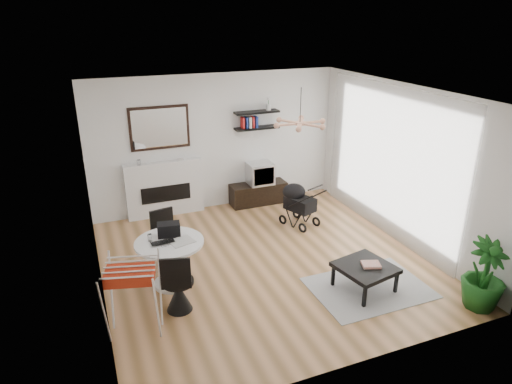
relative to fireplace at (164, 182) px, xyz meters
name	(u,v)px	position (x,y,z in m)	size (l,w,h in m)	color
floor	(265,262)	(1.10, -2.42, -0.69)	(5.00, 5.00, 0.00)	olive
ceiling	(266,93)	(1.10, -2.42, 2.01)	(5.00, 5.00, 0.00)	white
wall_back	(216,142)	(1.10, 0.08, 0.66)	(5.00, 5.00, 0.00)	white
wall_left	(92,208)	(-1.40, -2.42, 0.66)	(5.00, 5.00, 0.00)	white
wall_right	(401,164)	(3.60, -2.42, 0.66)	(5.00, 5.00, 0.00)	white
sheer_curtain	(389,162)	(3.50, -2.22, 0.66)	(0.04, 3.60, 2.60)	white
fireplace	(164,182)	(0.00, 0.00, 0.00)	(1.50, 0.17, 2.16)	white
shelf_lower	(257,128)	(1.91, -0.05, 0.91)	(0.90, 0.25, 0.04)	black
shelf_upper	(257,112)	(1.91, -0.05, 1.23)	(0.90, 0.25, 0.04)	black
pendant_lamp	(300,123)	(1.80, -2.12, 1.46)	(0.90, 0.90, 0.10)	tan
tv_console	(258,193)	(1.91, -0.14, -0.46)	(1.18, 0.41, 0.44)	black
crt_tv	(260,173)	(1.95, -0.14, -0.02)	(0.51, 0.44, 0.44)	silver
dining_table	(170,256)	(-0.43, -2.52, -0.21)	(0.99, 0.99, 0.72)	white
laptop	(164,244)	(-0.53, -2.60, 0.05)	(0.33, 0.21, 0.03)	black
black_bag	(169,230)	(-0.40, -2.35, 0.13)	(0.33, 0.20, 0.20)	black
newspaper	(182,241)	(-0.27, -2.60, 0.04)	(0.33, 0.27, 0.01)	white
drinking_glass	(150,238)	(-0.68, -2.41, 0.09)	(0.06, 0.06, 0.10)	white
chair_far	(168,247)	(-0.35, -1.87, -0.41)	(0.43, 0.45, 0.88)	black
chair_near	(179,292)	(-0.48, -3.18, -0.40)	(0.46, 0.47, 0.90)	black
drying_rack	(133,298)	(-1.08, -3.43, -0.17)	(0.79, 0.76, 0.98)	white
stroller	(298,206)	(2.23, -1.35, -0.31)	(0.66, 0.80, 0.87)	black
rug	(369,288)	(2.22, -3.69, -0.68)	(1.67, 1.20, 0.01)	#949494
coffee_table	(365,268)	(2.13, -3.68, -0.34)	(0.86, 0.86, 0.38)	black
magazines	(371,265)	(2.20, -3.70, -0.28)	(0.26, 0.20, 0.04)	#BC442F
potted_plant	(485,275)	(3.35, -4.62, -0.19)	(0.56, 0.56, 1.00)	#165016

